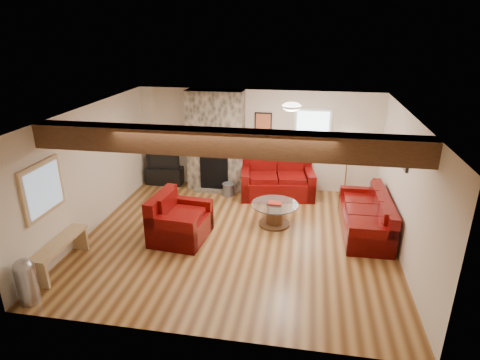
# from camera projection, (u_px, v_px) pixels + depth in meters

# --- Properties ---
(room) EXTENTS (8.00, 8.00, 8.00)m
(room) POSITION_uv_depth(u_px,v_px,m) (238.00, 179.00, 7.50)
(room) COLOR brown
(room) RESTS_ON ground
(floor) EXTENTS (6.00, 6.00, 0.00)m
(floor) POSITION_uv_depth(u_px,v_px,m) (238.00, 238.00, 7.95)
(floor) COLOR brown
(floor) RESTS_ON ground
(oak_beam) EXTENTS (6.00, 0.36, 0.38)m
(oak_beam) POSITION_uv_depth(u_px,v_px,m) (223.00, 142.00, 5.97)
(oak_beam) COLOR #351D10
(oak_beam) RESTS_ON room
(chimney_breast) EXTENTS (1.40, 0.67, 2.50)m
(chimney_breast) POSITION_uv_depth(u_px,v_px,m) (216.00, 142.00, 9.96)
(chimney_breast) COLOR #353128
(chimney_breast) RESTS_ON floor
(back_window) EXTENTS (0.90, 0.08, 1.10)m
(back_window) POSITION_uv_depth(u_px,v_px,m) (312.00, 131.00, 9.67)
(back_window) COLOR white
(back_window) RESTS_ON room
(hatch_window) EXTENTS (0.08, 1.00, 0.90)m
(hatch_window) POSITION_uv_depth(u_px,v_px,m) (43.00, 189.00, 6.52)
(hatch_window) COLOR tan
(hatch_window) RESTS_ON room
(ceiling_dome) EXTENTS (0.40, 0.40, 0.18)m
(ceiling_dome) POSITION_uv_depth(u_px,v_px,m) (292.00, 108.00, 7.75)
(ceiling_dome) COLOR white
(ceiling_dome) RESTS_ON room
(artwork_back) EXTENTS (0.42, 0.06, 0.52)m
(artwork_back) POSITION_uv_depth(u_px,v_px,m) (263.00, 123.00, 9.80)
(artwork_back) COLOR black
(artwork_back) RESTS_ON room
(artwork_right) EXTENTS (0.06, 0.55, 0.42)m
(artwork_right) POSITION_uv_depth(u_px,v_px,m) (404.00, 157.00, 7.13)
(artwork_right) COLOR black
(artwork_right) RESTS_ON room
(sofa_three) EXTENTS (0.90, 2.08, 0.80)m
(sofa_three) POSITION_uv_depth(u_px,v_px,m) (365.00, 214.00, 8.05)
(sofa_three) COLOR #4B0705
(sofa_three) RESTS_ON floor
(loveseat) EXTENTS (1.87, 1.26, 0.93)m
(loveseat) POSITION_uv_depth(u_px,v_px,m) (277.00, 178.00, 9.74)
(loveseat) COLOR #4B0705
(loveseat) RESTS_ON floor
(armchair_red) EXTENTS (1.08, 1.20, 0.91)m
(armchair_red) POSITION_uv_depth(u_px,v_px,m) (180.00, 217.00, 7.78)
(armchair_red) COLOR #4B0705
(armchair_red) RESTS_ON floor
(coffee_table) EXTENTS (0.98, 0.98, 0.51)m
(coffee_table) POSITION_uv_depth(u_px,v_px,m) (275.00, 214.00, 8.39)
(coffee_table) COLOR #402814
(coffee_table) RESTS_ON floor
(tv_cabinet) EXTENTS (0.93, 0.37, 0.47)m
(tv_cabinet) POSITION_uv_depth(u_px,v_px,m) (165.00, 175.00, 10.57)
(tv_cabinet) COLOR black
(tv_cabinet) RESTS_ON floor
(television) EXTENTS (0.88, 0.12, 0.51)m
(television) POSITION_uv_depth(u_px,v_px,m) (164.00, 158.00, 10.39)
(television) COLOR black
(television) RESTS_ON tv_cabinet
(floor_lamp) EXTENTS (0.39, 0.39, 1.52)m
(floor_lamp) POSITION_uv_depth(u_px,v_px,m) (349.00, 145.00, 9.47)
(floor_lamp) COLOR #B4864B
(floor_lamp) RESTS_ON floor
(pine_bench) EXTENTS (0.31, 1.32, 0.49)m
(pine_bench) POSITION_uv_depth(u_px,v_px,m) (61.00, 254.00, 6.91)
(pine_bench) COLOR tan
(pine_bench) RESTS_ON floor
(pedal_bin) EXTENTS (0.34, 0.34, 0.75)m
(pedal_bin) POSITION_uv_depth(u_px,v_px,m) (26.00, 281.00, 5.98)
(pedal_bin) COLOR #9E9DA2
(pedal_bin) RESTS_ON floor
(coal_bucket) EXTENTS (0.33, 0.33, 0.31)m
(coal_bucket) POSITION_uv_depth(u_px,v_px,m) (228.00, 189.00, 9.90)
(coal_bucket) COLOR slate
(coal_bucket) RESTS_ON floor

